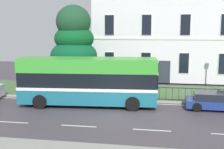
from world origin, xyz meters
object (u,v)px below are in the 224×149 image
object	(u,v)px
evergreen_tree	(73,52)
single_decker_bus	(88,81)
georgian_townhouse	(165,15)
parked_hatchback_01	(214,101)
litter_bin	(149,91)

from	to	relation	value
evergreen_tree	single_decker_bus	world-z (taller)	evergreen_tree
georgian_townhouse	parked_hatchback_01	xyz separation A→B (m)	(3.09, -12.54, -6.30)
evergreen_tree	single_decker_bus	xyz separation A→B (m)	(2.86, -5.85, -1.55)
evergreen_tree	litter_bin	xyz separation A→B (m)	(6.99, -3.48, -2.65)
georgian_townhouse	parked_hatchback_01	size ratio (longest dim) A/B	3.90
evergreen_tree	litter_bin	size ratio (longest dim) A/B	6.95
parked_hatchback_01	single_decker_bus	bearing A→B (deg)	-175.66
georgian_townhouse	litter_bin	world-z (taller)	georgian_townhouse
parked_hatchback_01	litter_bin	bearing A→B (deg)	157.13
evergreen_tree	single_decker_bus	size ratio (longest dim) A/B	0.77
evergreen_tree	litter_bin	bearing A→B (deg)	-26.44
georgian_townhouse	single_decker_bus	bearing A→B (deg)	-112.70
evergreen_tree	parked_hatchback_01	distance (m)	12.90
georgian_townhouse	litter_bin	size ratio (longest dim) A/B	13.98
evergreen_tree	parked_hatchback_01	world-z (taller)	evergreen_tree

